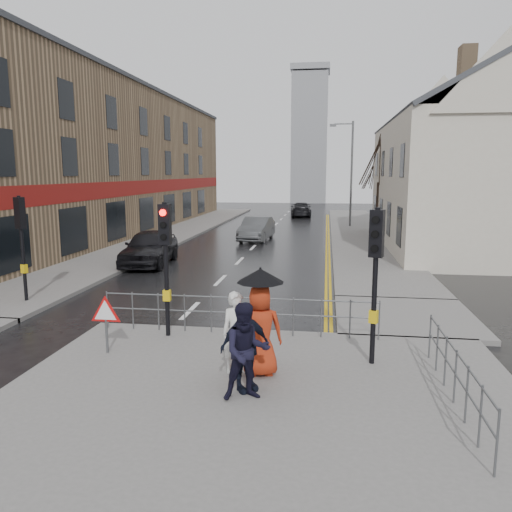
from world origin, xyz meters
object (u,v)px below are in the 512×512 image
(pedestrian_with_umbrella, at_px, (260,320))
(car_parked, at_px, (150,247))
(pedestrian_d, at_px, (245,347))
(car_mid, at_px, (257,229))
(pedestrian_b, at_px, (247,352))
(pedestrian_a, at_px, (237,332))

(pedestrian_with_umbrella, bearing_deg, car_parked, 118.92)
(pedestrian_d, relative_size, car_mid, 0.39)
(pedestrian_d, bearing_deg, pedestrian_b, -112.51)
(pedestrian_with_umbrella, bearing_deg, pedestrian_b, -95.07)
(pedestrian_with_umbrella, relative_size, car_parked, 0.46)
(pedestrian_a, relative_size, car_parked, 0.35)
(pedestrian_with_umbrella, relative_size, car_mid, 0.50)
(car_mid, bearing_deg, pedestrian_d, -77.92)
(pedestrian_a, distance_m, pedestrian_b, 1.27)
(car_mid, bearing_deg, pedestrian_a, -78.45)
(pedestrian_b, distance_m, pedestrian_with_umbrella, 1.17)
(pedestrian_d, bearing_deg, car_parked, 80.23)
(pedestrian_with_umbrella, distance_m, car_parked, 14.21)
(pedestrian_with_umbrella, bearing_deg, pedestrian_d, -103.65)
(car_parked, bearing_deg, pedestrian_d, -67.42)
(pedestrian_b, relative_size, car_mid, 0.40)
(pedestrian_b, distance_m, car_mid, 22.82)
(car_parked, xyz_separation_m, car_mid, (3.78, 9.06, -0.08))
(pedestrian_a, bearing_deg, pedestrian_b, -94.05)
(pedestrian_a, xyz_separation_m, car_mid, (-2.58, 21.42, -0.26))
(pedestrian_b, bearing_deg, pedestrian_d, 84.94)
(pedestrian_with_umbrella, bearing_deg, pedestrian_a, 171.73)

